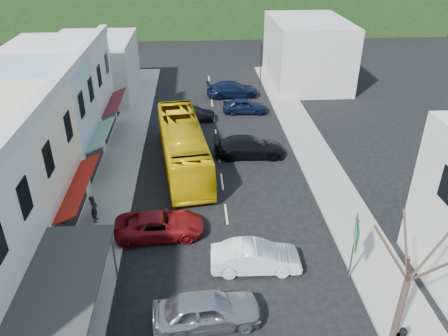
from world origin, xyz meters
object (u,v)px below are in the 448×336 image
(car_white, at_px, (255,258))
(traffic_signal, at_px, (261,64))
(car_silver, at_px, (207,312))
(bus, at_px, (183,147))
(street_tree, at_px, (408,281))
(pedestrian_left, at_px, (94,209))
(car_red, at_px, (160,225))
(direction_sign, at_px, (353,251))

(car_white, relative_size, traffic_signal, 0.95)
(car_silver, bearing_deg, bus, -0.57)
(traffic_signal, bearing_deg, street_tree, 92.21)
(bus, bearing_deg, traffic_signal, 58.66)
(car_white, xyz_separation_m, traffic_signal, (4.65, 30.75, 1.61))
(bus, height_order, car_white, bus)
(car_white, distance_m, street_tree, 7.94)
(pedestrian_left, bearing_deg, car_red, -110.72)
(car_red, height_order, street_tree, street_tree)
(car_white, height_order, car_red, same)
(bus, relative_size, traffic_signal, 2.51)
(car_silver, bearing_deg, street_tree, -108.17)
(car_silver, relative_size, street_tree, 0.59)
(bus, height_order, street_tree, street_tree)
(street_tree, bearing_deg, car_white, 134.61)
(traffic_signal, bearing_deg, car_white, 82.82)
(car_white, xyz_separation_m, pedestrian_left, (-9.10, 4.73, 0.30))
(bus, distance_m, direction_sign, 15.31)
(car_white, relative_size, pedestrian_left, 2.59)
(street_tree, bearing_deg, bus, 118.15)
(car_silver, distance_m, car_white, 4.33)
(car_silver, relative_size, pedestrian_left, 2.59)
(car_silver, relative_size, direction_sign, 1.20)
(car_white, relative_size, street_tree, 0.59)
(street_tree, bearing_deg, direction_sign, 96.90)
(car_silver, bearing_deg, pedestrian_left, 33.12)
(car_white, distance_m, pedestrian_left, 10.26)
(car_white, bearing_deg, street_tree, -133.68)
(car_red, xyz_separation_m, traffic_signal, (9.77, 27.53, 1.61))
(car_red, distance_m, direction_sign, 10.74)
(bus, xyz_separation_m, traffic_signal, (8.52, 19.13, 0.76))
(bus, height_order, car_red, bus)
(car_silver, xyz_separation_m, car_red, (-2.48, 6.66, 0.00))
(car_red, distance_m, traffic_signal, 29.25)
(bus, xyz_separation_m, pedestrian_left, (-5.23, -6.90, -0.55))
(car_silver, bearing_deg, car_red, 15.20)
(car_white, distance_m, car_red, 6.05)
(direction_sign, relative_size, traffic_signal, 0.79)
(car_red, xyz_separation_m, direction_sign, (9.77, -4.32, 1.14))
(car_silver, relative_size, car_white, 1.00)
(car_silver, relative_size, traffic_signal, 0.95)
(traffic_signal, bearing_deg, bus, 67.41)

